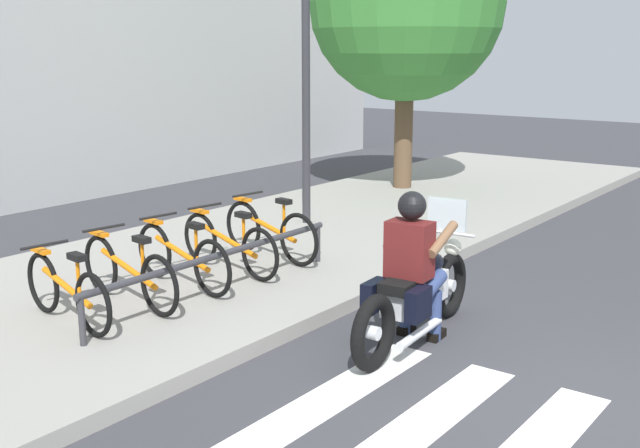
{
  "coord_description": "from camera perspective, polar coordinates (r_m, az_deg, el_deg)",
  "views": [
    {
      "loc": [
        -5.56,
        -1.78,
        2.73
      ],
      "look_at": [
        1.07,
        3.19,
        0.84
      ],
      "focal_mm": 43.99,
      "sensor_mm": 36.0,
      "label": 1
    }
  ],
  "objects": [
    {
      "name": "bicycle_2",
      "position": [
        8.62,
        -10.02,
        -2.34
      ],
      "size": [
        0.48,
        1.67,
        0.76
      ],
      "color": "black",
      "rests_on": "sidewalk"
    },
    {
      "name": "tree_near_rack",
      "position": [
        14.5,
        6.32,
        15.69
      ],
      "size": [
        3.5,
        3.5,
        5.22
      ],
      "color": "brown",
      "rests_on": "ground"
    },
    {
      "name": "bicycle_3",
      "position": [
        9.12,
        -6.67,
        -1.41
      ],
      "size": [
        0.48,
        1.69,
        0.75
      ],
      "color": "black",
      "rests_on": "sidewalk"
    },
    {
      "name": "bicycle_0",
      "position": [
        7.74,
        -17.95,
        -4.61
      ],
      "size": [
        0.48,
        1.55,
        0.73
      ],
      "color": "black",
      "rests_on": "sidewalk"
    },
    {
      "name": "rider",
      "position": [
        7.22,
        6.8,
        -2.37
      ],
      "size": [
        0.65,
        0.57,
        1.46
      ],
      "color": "#591919",
      "rests_on": "ground"
    },
    {
      "name": "sidewalk",
      "position": [
        9.03,
        -12.5,
        -4.53
      ],
      "size": [
        24.0,
        4.4,
        0.15
      ],
      "primitive_type": "cube",
      "color": "gray",
      "rests_on": "ground"
    },
    {
      "name": "crosswalk_stripe_4",
      "position": [
        6.27,
        0.12,
        -12.88
      ],
      "size": [
        2.8,
        0.4,
        0.01
      ],
      "primitive_type": "cube",
      "color": "white",
      "rests_on": "ground"
    },
    {
      "name": "street_lamp",
      "position": [
        11.42,
        -1.03,
        11.26
      ],
      "size": [
        0.28,
        0.28,
        3.93
      ],
      "color": "#2D2D33",
      "rests_on": "ground"
    },
    {
      "name": "bicycle_4",
      "position": [
        9.65,
        -3.67,
        -0.48
      ],
      "size": [
        0.48,
        1.66,
        0.78
      ],
      "color": "black",
      "rests_on": "sidewalk"
    },
    {
      "name": "crosswalk_stripe_3",
      "position": [
        5.88,
        6.6,
        -14.83
      ],
      "size": [
        2.8,
        0.4,
        0.01
      ],
      "primitive_type": "cube",
      "color": "white",
      "rests_on": "ground"
    },
    {
      "name": "bicycle_1",
      "position": [
        8.16,
        -13.77,
        -3.39
      ],
      "size": [
        0.48,
        1.7,
        0.75
      ],
      "color": "black",
      "rests_on": "sidewalk"
    },
    {
      "name": "motorcycle",
      "position": [
        7.39,
        7.01,
        -5.02
      ],
      "size": [
        2.29,
        0.68,
        1.26
      ],
      "color": "black",
      "rests_on": "ground"
    },
    {
      "name": "ground_plane",
      "position": [
        6.45,
        17.73,
        -12.83
      ],
      "size": [
        48.0,
        48.0,
        0.0
      ],
      "primitive_type": "plane",
      "color": "#38383D"
    },
    {
      "name": "bike_rack",
      "position": [
        8.22,
        -7.38,
        -2.5
      ],
      "size": [
        3.54,
        0.07,
        0.49
      ],
      "color": "#333338",
      "rests_on": "sidewalk"
    }
  ]
}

